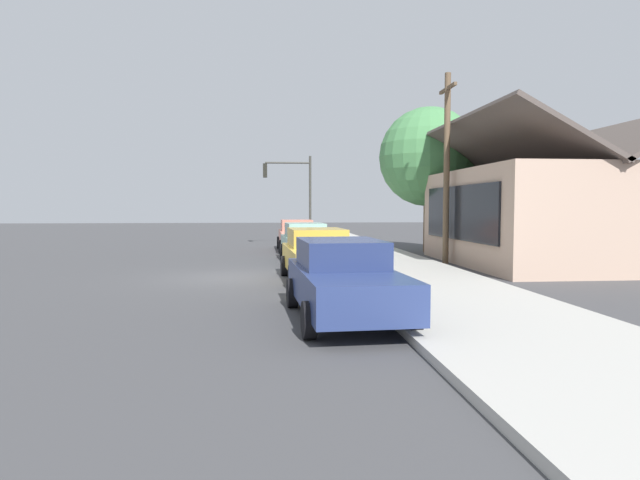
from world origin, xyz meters
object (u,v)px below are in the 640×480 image
Objects in this scene: shade_tree at (429,157)px; fire_hydrant_red at (366,264)px; car_mustard at (318,254)px; utility_pole_wooden at (447,165)px; car_navy at (344,279)px; traffic_light_main at (292,186)px; car_coral at (297,235)px; car_seafoam at (306,242)px.

shade_tree is 10.15× the size of fire_hydrant_red.
car_mustard is 6.73× the size of fire_hydrant_red.
utility_pole_wooden is at bearing -9.52° from shade_tree.
car_navy is 0.94× the size of traffic_light_main.
car_mustard is at bearing -32.58° from shade_tree.
traffic_light_main reaches higher than car_mustard.
fire_hydrant_red is (10.01, -4.94, -4.23)m from shade_tree.
utility_pole_wooden is 6.85m from fire_hydrant_red.
car_mustard and car_navy have the same top height.
car_coral and car_mustard have the same top height.
car_coral and car_seafoam have the same top height.
shade_tree is 5.76m from utility_pole_wooden.
car_seafoam is at bearing 176.94° from car_navy.
shade_tree is 8.34m from traffic_light_main.
car_navy is 6.91× the size of fire_hydrant_red.
car_coral is at bearing 177.81° from car_seafoam.
utility_pole_wooden reaches higher than car_mustard.
utility_pole_wooden is (7.09, 5.56, 3.11)m from car_coral.
car_seafoam and car_mustard have the same top height.
car_navy is at bearing -2.79° from car_mustard.
utility_pole_wooden is (-4.47, 5.51, 3.11)m from car_mustard.
utility_pole_wooden is at bearing 137.59° from fire_hydrant_red.
car_coral reaches higher than fire_hydrant_red.
traffic_light_main is at bearing 177.46° from car_navy.
car_coral is 4.38m from traffic_light_main.
car_seafoam and car_navy have the same top height.
fire_hydrant_red is (11.47, 1.56, -0.32)m from car_coral.
shade_tree reaches higher than traffic_light_main.
car_coral is at bearing 177.46° from car_mustard.
car_navy is at bearing -14.55° from fire_hydrant_red.
car_coral and car_navy have the same top height.
car_coral is at bearing -172.27° from fire_hydrant_red.
car_coral is at bearing 177.20° from car_navy.
car_navy is 0.68× the size of shade_tree.
car_coral is 6.71× the size of fire_hydrant_red.
car_mustard is 5.71m from car_navy.
car_seafoam is 6.87× the size of fire_hydrant_red.
car_seafoam is at bearing -165.38° from fire_hydrant_red.
car_navy is at bearing -0.44° from car_coral.
traffic_light_main reaches higher than car_seafoam.
utility_pole_wooden is (10.56, 5.66, 0.44)m from traffic_light_main.
car_coral is 11.58m from fire_hydrant_red.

